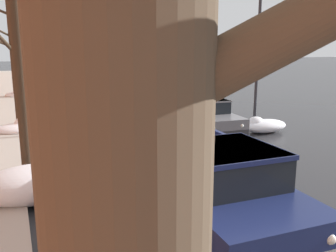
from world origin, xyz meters
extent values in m
ellipsoid|color=white|center=(-4.51, 28.04, 0.24)|extent=(1.92, 1.11, 0.48)
ellipsoid|color=white|center=(-4.01, 27.96, 0.38)|extent=(0.90, 0.75, 0.75)
ellipsoid|color=white|center=(-4.17, 28.13, 0.23)|extent=(0.55, 0.46, 0.46)
ellipsoid|color=white|center=(-4.70, 16.62, 0.22)|extent=(2.15, 1.43, 0.45)
ellipsoid|color=white|center=(-4.59, 16.80, 0.35)|extent=(0.84, 0.70, 0.70)
ellipsoid|color=white|center=(4.53, 13.00, 0.27)|extent=(1.98, 1.04, 0.54)
ellipsoid|color=white|center=(4.13, 13.08, 0.34)|extent=(0.81, 0.68, 0.68)
ellipsoid|color=white|center=(-4.68, 9.30, 0.44)|extent=(2.40, 1.34, 0.89)
ellipsoid|color=white|center=(-4.14, 9.39, 0.21)|extent=(0.51, 0.42, 0.42)
ellipsoid|color=white|center=(4.40, 21.60, 0.22)|extent=(1.63, 1.29, 0.45)
ellipsoid|color=white|center=(4.19, 21.82, 0.27)|extent=(0.66, 0.55, 0.55)
cylinder|color=#4C3D2D|center=(-4.72, 1.72, 3.46)|extent=(0.38, 0.38, 6.91)
cylinder|color=#382B1E|center=(-4.72, 10.69, 3.74)|extent=(0.33, 0.33, 7.48)
cylinder|color=#382B1E|center=(-4.72, 16.93, 3.17)|extent=(0.38, 0.38, 6.34)
cylinder|color=#382B1E|center=(-3.96, 17.20, 4.34)|extent=(1.64, 0.70, 1.56)
cylinder|color=#382B1E|center=(-4.24, 17.42, 4.41)|extent=(1.13, 1.16, 1.35)
cylinder|color=#382B1E|center=(-4.72, 27.74, 3.32)|extent=(0.40, 0.40, 6.65)
cylinder|color=#382B1E|center=(-3.83, 27.66, 5.73)|extent=(1.85, 0.32, 0.94)
cube|color=navy|center=(-1.62, 6.97, 0.74)|extent=(2.12, 5.29, 0.76)
cube|color=black|center=(-1.64, 6.24, 1.44)|extent=(1.79, 1.72, 0.64)
cube|color=navy|center=(-1.64, 6.24, 1.72)|extent=(1.83, 1.78, 0.08)
cube|color=navy|center=(-0.65, 7.99, 1.34)|extent=(0.17, 2.51, 0.44)
cube|color=navy|center=(-2.53, 8.04, 1.34)|extent=(0.17, 2.51, 0.44)
cube|color=navy|center=(-1.55, 9.53, 1.34)|extent=(1.88, 0.15, 0.44)
sphere|color=white|center=(-1.05, 4.35, 0.86)|extent=(0.16, 0.16, 0.16)
cylinder|color=black|center=(-0.66, 5.37, 0.36)|extent=(0.24, 0.73, 0.72)
cylinder|color=black|center=(-0.57, 8.51, 0.36)|extent=(0.24, 0.73, 0.72)
cylinder|color=black|center=(-2.58, 8.57, 0.36)|extent=(0.24, 0.73, 0.72)
cube|color=slate|center=(2.17, 13.90, 0.60)|extent=(2.06, 4.26, 0.60)
cube|color=black|center=(2.19, 14.10, 1.16)|extent=(1.66, 2.26, 0.52)
cube|color=slate|center=(2.19, 14.10, 1.39)|extent=(1.70, 2.31, 0.06)
cube|color=#303032|center=(2.01, 11.89, 0.42)|extent=(1.71, 0.26, 0.22)
cube|color=#303032|center=(2.33, 15.91, 0.42)|extent=(1.71, 0.26, 0.22)
cylinder|color=black|center=(2.96, 12.55, 0.30)|extent=(0.23, 0.61, 0.60)
cylinder|color=black|center=(1.18, 12.69, 0.30)|extent=(0.23, 0.61, 0.60)
cylinder|color=black|center=(3.16, 15.11, 0.30)|extent=(0.23, 0.61, 0.60)
cylinder|color=black|center=(1.39, 15.25, 0.30)|extent=(0.23, 0.61, 0.60)
sphere|color=silver|center=(2.57, 11.81, 0.68)|extent=(0.14, 0.14, 0.14)
sphere|color=silver|center=(1.45, 11.90, 0.68)|extent=(0.14, 0.14, 0.14)
cube|color=silver|center=(2.58, 21.50, 0.60)|extent=(2.02, 4.08, 0.60)
cube|color=black|center=(2.57, 21.70, 1.16)|extent=(1.62, 2.17, 0.52)
cube|color=silver|center=(2.57, 21.70, 1.39)|extent=(1.66, 2.22, 0.06)
cube|color=slate|center=(2.75, 19.58, 0.42)|extent=(1.66, 0.26, 0.22)
cube|color=slate|center=(2.42, 23.42, 0.42)|extent=(1.66, 0.26, 0.22)
cylinder|color=black|center=(3.55, 20.35, 0.30)|extent=(0.23, 0.61, 0.60)
cylinder|color=black|center=(1.83, 20.20, 0.30)|extent=(0.23, 0.61, 0.60)
cylinder|color=black|center=(3.34, 22.79, 0.30)|extent=(0.23, 0.61, 0.60)
cylinder|color=black|center=(1.62, 22.65, 0.30)|extent=(0.23, 0.61, 0.60)
sphere|color=silver|center=(3.29, 19.60, 0.68)|extent=(0.14, 0.14, 0.14)
sphere|color=silver|center=(2.20, 19.50, 0.68)|extent=(0.14, 0.14, 0.14)
cube|color=#1E5633|center=(2.04, 28.46, 0.74)|extent=(2.25, 4.42, 0.80)
cube|color=black|center=(2.04, 28.50, 1.48)|extent=(1.87, 3.12, 0.68)
cube|color=#1E5633|center=(2.04, 28.50, 1.79)|extent=(1.91, 3.19, 0.06)
cube|color=black|center=(2.24, 26.39, 0.46)|extent=(1.81, 0.29, 0.22)
cube|color=black|center=(1.84, 30.53, 0.46)|extent=(1.81, 0.29, 0.22)
cylinder|color=black|center=(3.11, 27.23, 0.34)|extent=(0.24, 0.69, 0.68)
cylinder|color=black|center=(1.23, 27.05, 0.34)|extent=(0.24, 0.69, 0.68)
cylinder|color=black|center=(2.86, 29.86, 0.34)|extent=(0.24, 0.69, 0.68)
cylinder|color=black|center=(0.98, 29.68, 0.34)|extent=(0.24, 0.69, 0.68)
sphere|color=silver|center=(2.84, 26.41, 0.82)|extent=(0.14, 0.14, 0.14)
sphere|color=silver|center=(1.65, 26.30, 0.82)|extent=(0.14, 0.14, 0.14)
cube|color=navy|center=(2.68, 36.23, 0.74)|extent=(1.91, 4.47, 0.80)
cube|color=black|center=(2.68, 36.28, 1.48)|extent=(1.64, 3.13, 0.68)
cube|color=navy|center=(2.68, 36.28, 1.79)|extent=(1.68, 3.19, 0.06)
cube|color=black|center=(2.69, 34.05, 0.46)|extent=(1.86, 0.13, 0.22)
cube|color=black|center=(2.67, 38.41, 0.46)|extent=(1.86, 0.13, 0.22)
cylinder|color=black|center=(3.65, 34.85, 0.34)|extent=(0.18, 0.68, 0.68)
cylinder|color=black|center=(1.72, 34.84, 0.34)|extent=(0.18, 0.68, 0.68)
cylinder|color=black|center=(3.64, 37.62, 0.34)|extent=(0.18, 0.68, 0.68)
cylinder|color=black|center=(1.71, 37.61, 0.34)|extent=(0.18, 0.68, 0.68)
sphere|color=silver|center=(3.31, 34.02, 0.82)|extent=(0.14, 0.14, 0.14)
sphere|color=silver|center=(2.07, 34.02, 0.82)|extent=(0.14, 0.14, 0.14)
cylinder|color=#28282D|center=(5.41, 14.91, 2.91)|extent=(0.14, 0.14, 5.83)
camera|label=1|loc=(-4.93, 0.99, 3.46)|focal=39.13mm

